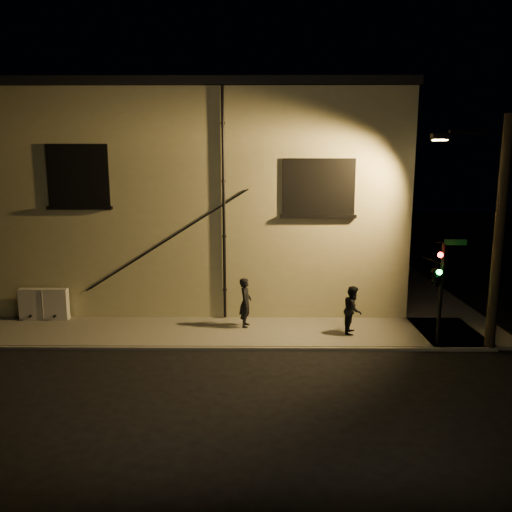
{
  "coord_description": "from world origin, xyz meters",
  "views": [
    {
      "loc": [
        -0.51,
        -15.01,
        5.82
      ],
      "look_at": [
        -0.63,
        1.8,
        2.69
      ],
      "focal_mm": 35.0,
      "sensor_mm": 36.0,
      "label": 1
    }
  ],
  "objects_px": {
    "utility_cabinet": "(44,304)",
    "traffic_signal": "(437,275)",
    "pedestrian_a": "(245,303)",
    "pedestrian_b": "(353,310)",
    "streetlamp_pole": "(496,229)"
  },
  "relations": [
    {
      "from": "traffic_signal",
      "to": "streetlamp_pole",
      "type": "height_order",
      "value": "streetlamp_pole"
    },
    {
      "from": "traffic_signal",
      "to": "pedestrian_b",
      "type": "bearing_deg",
      "value": 155.24
    },
    {
      "from": "utility_cabinet",
      "to": "pedestrian_a",
      "type": "height_order",
      "value": "pedestrian_a"
    },
    {
      "from": "pedestrian_a",
      "to": "streetlamp_pole",
      "type": "xyz_separation_m",
      "value": [
        7.7,
        -1.79,
        2.85
      ]
    },
    {
      "from": "pedestrian_b",
      "to": "streetlamp_pole",
      "type": "bearing_deg",
      "value": -88.72
    },
    {
      "from": "traffic_signal",
      "to": "pedestrian_a",
      "type": "bearing_deg",
      "value": 163.81
    },
    {
      "from": "streetlamp_pole",
      "to": "pedestrian_a",
      "type": "bearing_deg",
      "value": 166.91
    },
    {
      "from": "utility_cabinet",
      "to": "traffic_signal",
      "type": "bearing_deg",
      "value": -10.55
    },
    {
      "from": "utility_cabinet",
      "to": "traffic_signal",
      "type": "distance_m",
      "value": 13.83
    },
    {
      "from": "pedestrian_a",
      "to": "utility_cabinet",
      "type": "bearing_deg",
      "value": 90.39
    },
    {
      "from": "utility_cabinet",
      "to": "streetlamp_pole",
      "type": "relative_size",
      "value": 0.25
    },
    {
      "from": "utility_cabinet",
      "to": "pedestrian_a",
      "type": "distance_m",
      "value": 7.52
    },
    {
      "from": "pedestrian_b",
      "to": "streetlamp_pole",
      "type": "height_order",
      "value": "streetlamp_pole"
    },
    {
      "from": "utility_cabinet",
      "to": "pedestrian_b",
      "type": "distance_m",
      "value": 11.23
    },
    {
      "from": "pedestrian_a",
      "to": "traffic_signal",
      "type": "bearing_deg",
      "value": -99.95
    }
  ]
}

